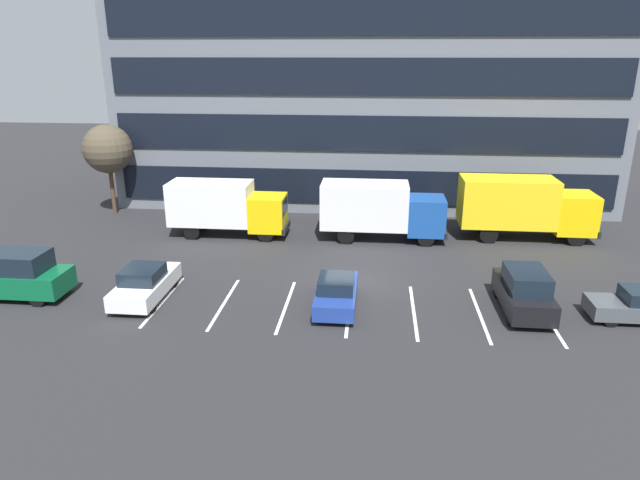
% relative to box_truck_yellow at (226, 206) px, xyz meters
% --- Properties ---
extents(ground_plane, '(120.00, 120.00, 0.00)m').
position_rel_box_truck_yellow_xyz_m(ground_plane, '(7.96, -6.61, -1.86)').
color(ground_plane, '#262628').
extents(office_building, '(34.63, 12.14, 18.00)m').
position_rel_box_truck_yellow_xyz_m(office_building, '(7.96, 11.34, 7.15)').
color(office_building, slate).
rests_on(office_building, ground_plane).
extents(lot_markings, '(16.94, 5.40, 0.01)m').
position_rel_box_truck_yellow_xyz_m(lot_markings, '(7.96, -9.66, -1.85)').
color(lot_markings, silver).
rests_on(lot_markings, ground_plane).
extents(box_truck_yellow, '(7.11, 2.35, 3.30)m').
position_rel_box_truck_yellow_xyz_m(box_truck_yellow, '(0.00, 0.00, 0.00)').
color(box_truck_yellow, yellow).
rests_on(box_truck_yellow, ground_plane).
extents(box_truck_yellow_all, '(7.89, 2.61, 3.66)m').
position_rel_box_truck_yellow_xyz_m(box_truck_yellow_all, '(17.75, 1.15, 0.20)').
color(box_truck_yellow_all, yellow).
rests_on(box_truck_yellow_all, ground_plane).
extents(box_truck_blue, '(7.37, 2.44, 3.42)m').
position_rel_box_truck_yellow_xyz_m(box_truck_blue, '(9.28, 0.12, 0.07)').
color(box_truck_blue, '#194799').
rests_on(box_truck_blue, ground_plane).
extents(sedan_white, '(1.83, 4.38, 1.57)m').
position_rel_box_truck_yellow_xyz_m(sedan_white, '(-1.29, -9.50, -1.11)').
color(sedan_white, white).
rests_on(sedan_white, ground_plane).
extents(suv_forest, '(4.79, 2.03, 2.17)m').
position_rel_box_truck_yellow_xyz_m(suv_forest, '(-7.20, -9.86, -0.81)').
color(suv_forest, '#0C5933').
rests_on(suv_forest, ground_plane).
extents(suv_black, '(1.83, 4.31, 1.95)m').
position_rel_box_truck_yellow_xyz_m(suv_black, '(15.42, -9.18, -0.91)').
color(suv_black, black).
rests_on(suv_black, ground_plane).
extents(sedan_charcoal, '(3.90, 1.63, 1.40)m').
position_rel_box_truck_yellow_xyz_m(sedan_charcoal, '(19.98, -9.59, -1.20)').
color(sedan_charcoal, '#474C51').
rests_on(sedan_charcoal, ground_plane).
extents(sedan_navy, '(1.73, 4.13, 1.48)m').
position_rel_box_truck_yellow_xyz_m(sedan_navy, '(7.39, -9.56, -1.16)').
color(sedan_navy, navy).
rests_on(sedan_navy, ground_plane).
extents(bare_tree, '(3.26, 3.26, 6.11)m').
position_rel_box_truck_yellow_xyz_m(bare_tree, '(-9.04, 4.10, 2.61)').
color(bare_tree, '#473323').
rests_on(bare_tree, ground_plane).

